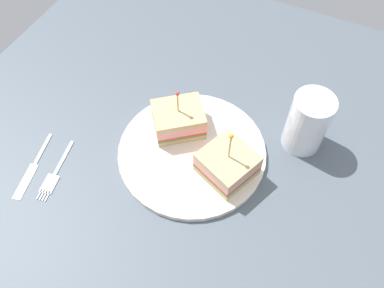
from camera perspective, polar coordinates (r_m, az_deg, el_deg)
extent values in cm
cube|color=#4C5660|center=(72.29, 0.00, -1.82)|extent=(96.55, 96.55, 2.00)
cylinder|color=silver|center=(70.99, 0.00, -1.15)|extent=(26.27, 26.27, 1.10)
cube|color=tan|center=(73.00, -1.90, 2.64)|extent=(11.32, 11.03, 1.10)
cube|color=#478438|center=(72.40, -1.92, 3.00)|extent=(11.32, 11.03, 0.40)
cube|color=red|center=(72.04, -1.93, 3.21)|extent=(11.32, 11.03, 0.50)
cube|color=#E59389|center=(71.11, -1.95, 3.79)|extent=(11.32, 11.03, 1.85)
cube|color=tan|center=(69.95, -1.99, 4.53)|extent=(11.32, 11.03, 1.10)
cylinder|color=tan|center=(68.02, -2.05, 5.84)|extent=(0.30, 0.30, 4.99)
sphere|color=red|center=(66.12, -2.11, 7.22)|extent=(0.70, 0.70, 0.70)
cube|color=tan|center=(68.02, 4.98, -3.64)|extent=(10.63, 10.57, 1.22)
cube|color=#478438|center=(67.32, 5.03, -3.29)|extent=(10.63, 10.57, 0.40)
cube|color=red|center=(66.94, 5.06, -3.09)|extent=(10.63, 10.57, 0.50)
cube|color=#E59389|center=(66.12, 5.12, -2.66)|extent=(10.63, 10.57, 1.41)
cube|color=tan|center=(65.01, 5.21, -2.06)|extent=(10.63, 10.57, 1.22)
cylinder|color=tan|center=(62.41, 5.42, -0.55)|extent=(0.30, 0.30, 6.22)
sphere|color=orange|center=(59.85, 5.65, 1.09)|extent=(0.70, 0.70, 0.70)
cylinder|color=#B74C33|center=(72.12, 15.99, 2.38)|extent=(6.21, 6.21, 8.86)
cylinder|color=white|center=(71.15, 16.23, 2.98)|extent=(7.06, 7.06, 11.39)
cube|color=silver|center=(74.41, -17.92, -1.85)|extent=(1.90, 7.35, 0.35)
cube|color=silver|center=(72.36, -19.74, -5.37)|extent=(2.80, 3.93, 0.35)
cube|color=silver|center=(71.98, -21.02, -6.68)|extent=(0.53, 2.00, 0.35)
cube|color=silver|center=(71.75, -20.68, -6.79)|extent=(0.53, 2.00, 0.35)
cube|color=silver|center=(71.53, -20.34, -6.90)|extent=(0.53, 2.00, 0.35)
cube|color=silver|center=(71.31, -19.99, -7.01)|extent=(0.53, 2.00, 0.35)
cube|color=silver|center=(76.37, -20.84, -1.14)|extent=(2.38, 8.34, 0.35)
cube|color=silver|center=(74.11, -22.74, -4.92)|extent=(2.96, 7.16, 0.24)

